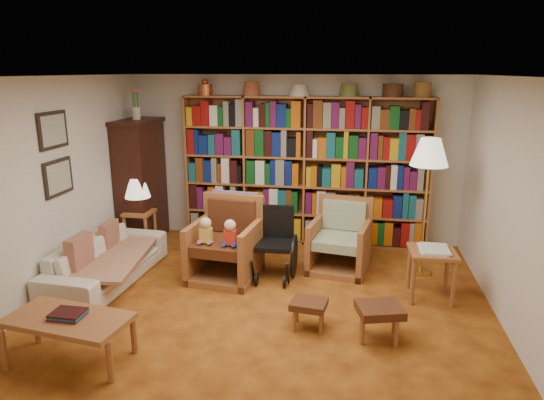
% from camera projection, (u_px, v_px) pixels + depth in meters
% --- Properties ---
extents(floor, '(5.00, 5.00, 0.00)m').
position_uv_depth(floor, '(263.00, 312.00, 5.30)').
color(floor, '#B1631B').
rests_on(floor, ground).
extents(ceiling, '(5.00, 5.00, 0.00)m').
position_uv_depth(ceiling, '(261.00, 76.00, 4.66)').
color(ceiling, white).
rests_on(ceiling, wall_back).
extents(wall_back, '(5.00, 0.00, 5.00)m').
position_uv_depth(wall_back, '(293.00, 159.00, 7.36)').
color(wall_back, silver).
rests_on(wall_back, floor).
extents(wall_front, '(5.00, 0.00, 5.00)m').
position_uv_depth(wall_front, '(174.00, 322.00, 2.60)').
color(wall_front, silver).
rests_on(wall_front, floor).
extents(wall_left, '(0.00, 5.00, 5.00)m').
position_uv_depth(wall_left, '(42.00, 192.00, 5.39)').
color(wall_left, silver).
rests_on(wall_left, floor).
extents(wall_right, '(0.00, 5.00, 5.00)m').
position_uv_depth(wall_right, '(522.00, 214.00, 4.57)').
color(wall_right, silver).
rests_on(wall_right, floor).
extents(bookshelf, '(3.60, 0.30, 2.42)m').
position_uv_depth(bookshelf, '(305.00, 167.00, 7.18)').
color(bookshelf, '#A15C32').
rests_on(bookshelf, floor).
extents(curio_cabinet, '(0.50, 0.95, 2.40)m').
position_uv_depth(curio_cabinet, '(141.00, 180.00, 7.33)').
color(curio_cabinet, '#33130E').
rests_on(curio_cabinet, floor).
extents(framed_pictures, '(0.03, 0.52, 0.97)m').
position_uv_depth(framed_pictures, '(56.00, 154.00, 5.58)').
color(framed_pictures, black).
rests_on(framed_pictures, wall_left).
extents(sofa, '(1.93, 0.84, 0.55)m').
position_uv_depth(sofa, '(107.00, 261.00, 5.99)').
color(sofa, beige).
rests_on(sofa, floor).
extents(sofa_throw, '(0.98, 1.58, 0.04)m').
position_uv_depth(sofa_throw, '(110.00, 259.00, 5.98)').
color(sofa_throw, beige).
rests_on(sofa_throw, sofa).
extents(cushion_left, '(0.12, 0.36, 0.36)m').
position_uv_depth(cushion_left, '(110.00, 238.00, 6.30)').
color(cushion_left, maroon).
rests_on(cushion_left, sofa).
extents(cushion_right, '(0.13, 0.41, 0.41)m').
position_uv_depth(cushion_right, '(80.00, 258.00, 5.64)').
color(cushion_right, maroon).
rests_on(cushion_right, sofa).
extents(side_table_lamp, '(0.41, 0.41, 0.57)m').
position_uv_depth(side_table_lamp, '(140.00, 221.00, 7.11)').
color(side_table_lamp, '#A15C32').
rests_on(side_table_lamp, floor).
extents(table_lamp, '(0.37, 0.37, 0.50)m').
position_uv_depth(table_lamp, '(137.00, 189.00, 6.98)').
color(table_lamp, gold).
rests_on(table_lamp, side_table_lamp).
extents(armchair_leather, '(0.89, 0.94, 1.03)m').
position_uv_depth(armchair_leather, '(227.00, 243.00, 6.19)').
color(armchair_leather, '#A15C32').
rests_on(armchair_leather, floor).
extents(armchair_sage, '(0.87, 0.89, 0.92)m').
position_uv_depth(armchair_sage, '(339.00, 242.00, 6.43)').
color(armchair_sage, '#A15C32').
rests_on(armchair_sage, floor).
extents(wheelchair, '(0.51, 0.72, 0.90)m').
position_uv_depth(wheelchair, '(275.00, 245.00, 6.16)').
color(wheelchair, black).
rests_on(wheelchair, floor).
extents(floor_lamp, '(0.47, 0.47, 1.76)m').
position_uv_depth(floor_lamp, '(429.00, 158.00, 5.94)').
color(floor_lamp, gold).
rests_on(floor_lamp, floor).
extents(side_table_papers, '(0.53, 0.53, 0.61)m').
position_uv_depth(side_table_papers, '(432.00, 258.00, 5.51)').
color(side_table_papers, '#A15C32').
rests_on(side_table_papers, floor).
extents(footstool_a, '(0.39, 0.34, 0.30)m').
position_uv_depth(footstool_a, '(309.00, 306.00, 4.92)').
color(footstool_a, '#532A16').
rests_on(footstool_a, floor).
extents(footstool_b, '(0.50, 0.46, 0.36)m').
position_uv_depth(footstool_b, '(380.00, 312.00, 4.69)').
color(footstool_b, '#532A16').
rests_on(footstool_b, floor).
extents(coffee_table, '(1.15, 0.69, 0.50)m').
position_uv_depth(coffee_table, '(68.00, 322.00, 4.31)').
color(coffee_table, '#A15C32').
rests_on(coffee_table, floor).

